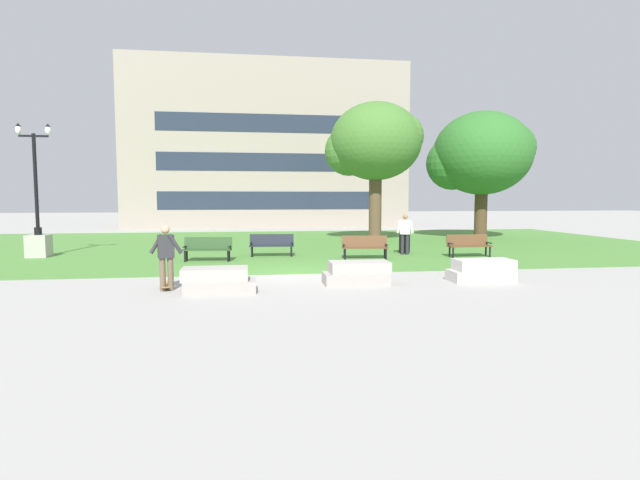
{
  "coord_description": "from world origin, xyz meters",
  "views": [
    {
      "loc": [
        -1.45,
        -15.56,
        2.42
      ],
      "look_at": [
        0.57,
        -1.4,
        1.2
      ],
      "focal_mm": 28.0,
      "sensor_mm": 36.0,
      "label": 1
    }
  ],
  "objects_px": {
    "concrete_block_left": "(357,273)",
    "park_bench_far_left": "(272,244)",
    "person_skateboarder": "(166,254)",
    "person_bystander_near_lawn": "(405,232)",
    "park_bench_near_right": "(208,247)",
    "concrete_block_center": "(218,280)",
    "park_bench_near_left": "(365,246)",
    "park_bench_far_right": "(469,244)",
    "concrete_block_right": "(482,271)",
    "trash_bin": "(405,241)",
    "lamp_post_center": "(38,231)",
    "skateboard": "(165,286)"
  },
  "relations": [
    {
      "from": "lamp_post_center",
      "to": "trash_bin",
      "type": "bearing_deg",
      "value": -1.79
    },
    {
      "from": "person_skateboarder",
      "to": "park_bench_near_right",
      "type": "relative_size",
      "value": 0.93
    },
    {
      "from": "skateboard",
      "to": "trash_bin",
      "type": "relative_size",
      "value": 1.08
    },
    {
      "from": "concrete_block_left",
      "to": "trash_bin",
      "type": "relative_size",
      "value": 1.9
    },
    {
      "from": "concrete_block_left",
      "to": "park_bench_near_right",
      "type": "distance_m",
      "value": 7.26
    },
    {
      "from": "person_bystander_near_lawn",
      "to": "person_skateboarder",
      "type": "bearing_deg",
      "value": -141.14
    },
    {
      "from": "concrete_block_left",
      "to": "person_skateboarder",
      "type": "distance_m",
      "value": 5.17
    },
    {
      "from": "park_bench_near_left",
      "to": "skateboard",
      "type": "bearing_deg",
      "value": -140.58
    },
    {
      "from": "park_bench_near_left",
      "to": "trash_bin",
      "type": "height_order",
      "value": "trash_bin"
    },
    {
      "from": "skateboard",
      "to": "park_bench_far_right",
      "type": "height_order",
      "value": "park_bench_far_right"
    },
    {
      "from": "concrete_block_center",
      "to": "person_skateboarder",
      "type": "relative_size",
      "value": 1.08
    },
    {
      "from": "park_bench_near_right",
      "to": "lamp_post_center",
      "type": "xyz_separation_m",
      "value": [
        -6.87,
        2.28,
        0.56
      ]
    },
    {
      "from": "park_bench_far_right",
      "to": "park_bench_near_left",
      "type": "bearing_deg",
      "value": -179.73
    },
    {
      "from": "person_skateboarder",
      "to": "person_bystander_near_lawn",
      "type": "bearing_deg",
      "value": 38.86
    },
    {
      "from": "concrete_block_center",
      "to": "park_bench_near_left",
      "type": "bearing_deg",
      "value": 49.64
    },
    {
      "from": "concrete_block_right",
      "to": "skateboard",
      "type": "xyz_separation_m",
      "value": [
        -8.89,
        0.05,
        -0.22
      ]
    },
    {
      "from": "person_skateboarder",
      "to": "skateboard",
      "type": "xyz_separation_m",
      "value": [
        -0.09,
        0.29,
        -0.88
      ]
    },
    {
      "from": "park_bench_far_right",
      "to": "trash_bin",
      "type": "distance_m",
      "value": 2.82
    },
    {
      "from": "person_skateboarder",
      "to": "person_bystander_near_lawn",
      "type": "xyz_separation_m",
      "value": [
        8.65,
        6.97,
        0.02
      ]
    },
    {
      "from": "park_bench_near_left",
      "to": "trash_bin",
      "type": "xyz_separation_m",
      "value": [
        2.23,
        1.91,
        -0.04
      ]
    },
    {
      "from": "concrete_block_center",
      "to": "concrete_block_left",
      "type": "xyz_separation_m",
      "value": [
        3.79,
        0.7,
        0.0
      ]
    },
    {
      "from": "person_skateboarder",
      "to": "person_bystander_near_lawn",
      "type": "relative_size",
      "value": 1.0
    },
    {
      "from": "skateboard",
      "to": "lamp_post_center",
      "type": "height_order",
      "value": "lamp_post_center"
    },
    {
      "from": "concrete_block_right",
      "to": "trash_bin",
      "type": "relative_size",
      "value": 1.88
    },
    {
      "from": "park_bench_far_left",
      "to": "park_bench_far_right",
      "type": "height_order",
      "value": "same"
    },
    {
      "from": "person_bystander_near_lawn",
      "to": "park_bench_near_right",
      "type": "bearing_deg",
      "value": -172.61
    },
    {
      "from": "concrete_block_left",
      "to": "trash_bin",
      "type": "xyz_separation_m",
      "value": [
        3.75,
        7.47,
        0.2
      ]
    },
    {
      "from": "park_bench_near_left",
      "to": "park_bench_far_right",
      "type": "relative_size",
      "value": 1.01
    },
    {
      "from": "park_bench_near_right",
      "to": "trash_bin",
      "type": "relative_size",
      "value": 1.92
    },
    {
      "from": "skateboard",
      "to": "person_bystander_near_lawn",
      "type": "xyz_separation_m",
      "value": [
        8.74,
        6.69,
        0.9
      ]
    },
    {
      "from": "park_bench_near_left",
      "to": "concrete_block_left",
      "type": "bearing_deg",
      "value": -105.33
    },
    {
      "from": "park_bench_far_left",
      "to": "person_bystander_near_lawn",
      "type": "xyz_separation_m",
      "value": [
        5.6,
        -0.19,
        0.44
      ]
    },
    {
      "from": "trash_bin",
      "to": "person_bystander_near_lawn",
      "type": "height_order",
      "value": "person_bystander_near_lawn"
    },
    {
      "from": "park_bench_near_left",
      "to": "park_bench_near_right",
      "type": "distance_m",
      "value": 6.07
    },
    {
      "from": "park_bench_far_left",
      "to": "concrete_block_left",
      "type": "bearing_deg",
      "value": -73.27
    },
    {
      "from": "park_bench_near_right",
      "to": "concrete_block_center",
      "type": "bearing_deg",
      "value": -83.2
    },
    {
      "from": "lamp_post_center",
      "to": "skateboard",
      "type": "bearing_deg",
      "value": -51.9
    },
    {
      "from": "person_bystander_near_lawn",
      "to": "skateboard",
      "type": "bearing_deg",
      "value": -142.58
    },
    {
      "from": "skateboard",
      "to": "trash_bin",
      "type": "distance_m",
      "value": 11.66
    },
    {
      "from": "concrete_block_left",
      "to": "concrete_block_right",
      "type": "xyz_separation_m",
      "value": [
        3.68,
        -0.03,
        0.0
      ]
    },
    {
      "from": "concrete_block_center",
      "to": "person_bystander_near_lawn",
      "type": "xyz_separation_m",
      "value": [
        7.32,
        7.4,
        0.68
      ]
    },
    {
      "from": "concrete_block_left",
      "to": "park_bench_far_left",
      "type": "relative_size",
      "value": 1.0
    },
    {
      "from": "concrete_block_center",
      "to": "trash_bin",
      "type": "height_order",
      "value": "trash_bin"
    },
    {
      "from": "park_bench_near_left",
      "to": "park_bench_near_right",
      "type": "xyz_separation_m",
      "value": [
        -6.07,
        0.1,
        0.0
      ]
    },
    {
      "from": "concrete_block_right",
      "to": "trash_bin",
      "type": "xyz_separation_m",
      "value": [
        0.07,
        7.5,
        0.2
      ]
    },
    {
      "from": "person_skateboarder",
      "to": "park_bench_far_left",
      "type": "bearing_deg",
      "value": 66.92
    },
    {
      "from": "skateboard",
      "to": "park_bench_near_right",
      "type": "height_order",
      "value": "park_bench_near_right"
    },
    {
      "from": "concrete_block_center",
      "to": "person_skateboarder",
      "type": "height_order",
      "value": "person_skateboarder"
    },
    {
      "from": "concrete_block_right",
      "to": "park_bench_far_right",
      "type": "height_order",
      "value": "park_bench_far_right"
    },
    {
      "from": "concrete_block_left",
      "to": "person_skateboarder",
      "type": "bearing_deg",
      "value": -177.02
    }
  ]
}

